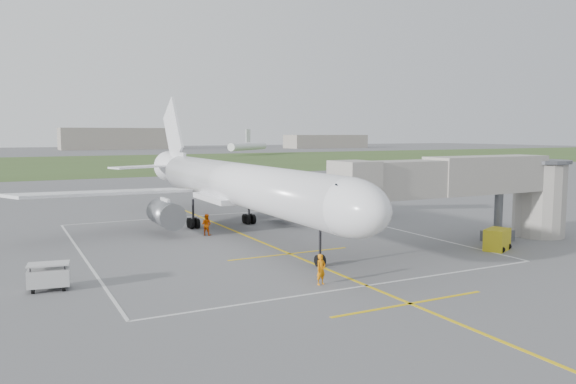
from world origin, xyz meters
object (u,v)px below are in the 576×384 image
gpu_unit (497,240)px  ramp_worker_nose (321,269)px  airliner (236,184)px  ramp_worker_wing (206,225)px  jet_bridge (480,186)px  baggage_cart (49,276)px

gpu_unit → ramp_worker_nose: size_ratio=1.43×
airliner → ramp_worker_wing: (-3.04, -0.47, -3.43)m
jet_bridge → gpu_unit: bearing=-105.6°
airliner → ramp_worker_wing: 4.60m
gpu_unit → jet_bridge: bearing=49.7°
jet_bridge → ramp_worker_nose: size_ratio=12.58×
baggage_cart → ramp_worker_wing: 18.77m
gpu_unit → baggage_cart: gpu_unit is taller
gpu_unit → baggage_cart: (-31.92, 3.89, -0.02)m
airliner → gpu_unit: (14.97, -16.96, -3.56)m
airliner → jet_bridge: bearing=-42.2°
baggage_cart → ramp_worker_nose: bearing=-14.0°
airliner → ramp_worker_nose: (-2.30, -19.27, -3.46)m
airliner → baggage_cart: airliner is taller
jet_bridge → gpu_unit: size_ratio=8.81×
gpu_unit → baggage_cart: 32.15m
gpu_unit → baggage_cart: size_ratio=1.08×
ramp_worker_nose → ramp_worker_wing: 18.81m
baggage_cart → ramp_worker_wing: ramp_worker_wing is taller
jet_bridge → baggage_cart: size_ratio=9.52×
ramp_worker_wing → gpu_unit: bearing=-176.3°
ramp_worker_wing → ramp_worker_nose: bearing=138.4°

